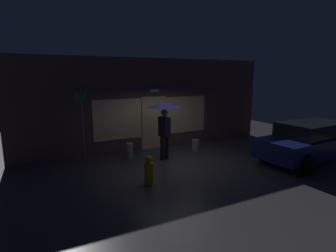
{
  "coord_description": "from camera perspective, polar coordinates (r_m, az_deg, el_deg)",
  "views": [
    {
      "loc": [
        -4.49,
        -7.91,
        3.07
      ],
      "look_at": [
        -0.15,
        0.57,
        1.25
      ],
      "focal_mm": 28.65,
      "sensor_mm": 36.0,
      "label": 1
    }
  ],
  "objects": [
    {
      "name": "ground_plane",
      "position": [
        9.6,
        2.35,
        -7.84
      ],
      "size": [
        18.0,
        18.0,
        0.0
      ],
      "primitive_type": "plane",
      "color": "#423F44"
    },
    {
      "name": "person_with_umbrella",
      "position": [
        9.57,
        -0.78,
        2.6
      ],
      "size": [
        1.18,
        1.18,
        2.13
      ],
      "rotation": [
        0.0,
        0.0,
        -1.43
      ],
      "color": "black",
      "rests_on": "ground"
    },
    {
      "name": "sidewalk_bollard_2",
      "position": [
        10.08,
        -8.2,
        -5.28
      ],
      "size": [
        0.26,
        0.26,
        0.59
      ],
      "primitive_type": "cylinder",
      "color": "#9E998E",
      "rests_on": "ground"
    },
    {
      "name": "fire_hydrant",
      "position": [
        7.72,
        -4.11,
        -9.53
      ],
      "size": [
        0.26,
        0.26,
        0.84
      ],
      "color": "gold",
      "rests_on": "ground"
    },
    {
      "name": "street_sign_post",
      "position": [
        9.64,
        -17.76,
        0.78
      ],
      "size": [
        0.4,
        0.07,
        2.62
      ],
      "color": "#595B60",
      "rests_on": "ground"
    },
    {
      "name": "sidewalk_bollard",
      "position": [
        11.1,
        5.88,
        -4.08
      ],
      "size": [
        0.3,
        0.3,
        0.46
      ],
      "primitive_type": "cylinder",
      "color": "#9E998E",
      "rests_on": "ground"
    },
    {
      "name": "parked_car",
      "position": [
        10.95,
        28.07,
        -2.82
      ],
      "size": [
        4.31,
        2.05,
        1.42
      ],
      "rotation": [
        0.0,
        0.0,
        0.05
      ],
      "color": "navy",
      "rests_on": "ground"
    },
    {
      "name": "building_facade",
      "position": [
        11.26,
        -3.46,
        4.62
      ],
      "size": [
        10.95,
        0.48,
        3.75
      ],
      "color": "brown",
      "rests_on": "ground"
    }
  ]
}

